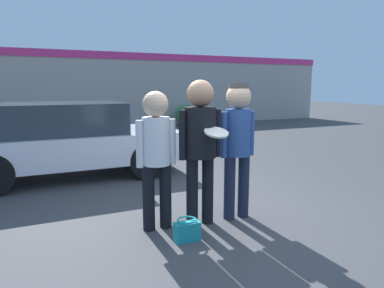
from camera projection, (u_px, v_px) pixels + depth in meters
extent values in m
plane|color=#3F3F42|center=(220.00, 220.00, 4.58)|extent=(56.00, 56.00, 0.00)
cube|color=#B2A89E|center=(91.00, 90.00, 14.46)|extent=(24.00, 0.18, 3.23)
cube|color=#E0337A|center=(90.00, 54.00, 14.11)|extent=(24.00, 0.04, 0.30)
cylinder|color=black|center=(149.00, 198.00, 4.20)|extent=(0.15, 0.15, 0.82)
cylinder|color=black|center=(165.00, 196.00, 4.29)|extent=(0.15, 0.15, 0.82)
cylinder|color=silver|center=(156.00, 141.00, 4.13)|extent=(0.33, 0.33, 0.58)
cylinder|color=silver|center=(140.00, 144.00, 4.05)|extent=(0.09, 0.09, 0.57)
cylinder|color=silver|center=(172.00, 142.00, 4.22)|extent=(0.09, 0.09, 0.57)
sphere|color=#DBB28E|center=(155.00, 104.00, 4.06)|extent=(0.31, 0.31, 0.31)
cylinder|color=black|center=(192.00, 192.00, 4.33)|extent=(0.15, 0.15, 0.89)
cylinder|color=black|center=(208.00, 190.00, 4.42)|extent=(0.15, 0.15, 0.89)
cylinder|color=black|center=(200.00, 132.00, 4.25)|extent=(0.40, 0.40, 0.63)
cylinder|color=black|center=(183.00, 135.00, 4.16)|extent=(0.09, 0.09, 0.61)
cylinder|color=black|center=(217.00, 133.00, 4.35)|extent=(0.09, 0.09, 0.61)
sphere|color=tan|center=(200.00, 93.00, 4.17)|extent=(0.33, 0.33, 0.33)
cylinder|color=silver|center=(216.00, 132.00, 4.02)|extent=(0.29, 0.28, 0.11)
cylinder|color=#1E2338|center=(230.00, 188.00, 4.56)|extent=(0.15, 0.15, 0.86)
cylinder|color=#1E2338|center=(244.00, 186.00, 4.65)|extent=(0.15, 0.15, 0.86)
cylinder|color=#2D4C8C|center=(238.00, 133.00, 4.48)|extent=(0.33, 0.33, 0.61)
cylinder|color=#2D4C8C|center=(224.00, 135.00, 4.40)|extent=(0.09, 0.09, 0.59)
cylinder|color=#2D4C8C|center=(251.00, 133.00, 4.57)|extent=(0.09, 0.09, 0.59)
sphere|color=#DBB28E|center=(239.00, 97.00, 4.40)|extent=(0.32, 0.32, 0.32)
cylinder|color=#4C4742|center=(239.00, 85.00, 4.38)|extent=(0.26, 0.26, 0.06)
cube|color=silver|center=(71.00, 147.00, 6.80)|extent=(4.22, 1.95, 0.57)
cube|color=#28333D|center=(64.00, 118.00, 6.67)|extent=(2.19, 1.67, 0.59)
cylinder|color=black|center=(126.00, 146.00, 8.16)|extent=(0.71, 0.22, 0.71)
cylinder|color=black|center=(147.00, 161.00, 6.59)|extent=(0.71, 0.22, 0.71)
cylinder|color=black|center=(1.00, 155.00, 7.10)|extent=(0.71, 0.22, 0.71)
sphere|color=#387A3D|center=(185.00, 115.00, 15.69)|extent=(0.94, 0.94, 0.94)
cube|color=teal|center=(187.00, 231.00, 3.95)|extent=(0.30, 0.14, 0.22)
torus|color=teal|center=(187.00, 220.00, 3.93)|extent=(0.23, 0.23, 0.02)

